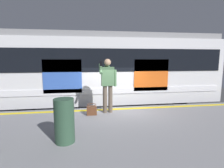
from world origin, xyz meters
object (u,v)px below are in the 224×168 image
at_px(train_carriage, 104,68).
at_px(handbag, 92,110).
at_px(trash_bin, 64,121).
at_px(passenger, 108,81).

bearing_deg(train_carriage, handbag, 76.35).
height_order(handbag, trash_bin, trash_bin).
xyz_separation_m(train_carriage, passenger, (0.19, 2.81, -0.29)).
height_order(train_carriage, passenger, train_carriage).
bearing_deg(passenger, handbag, 19.19).
bearing_deg(handbag, trash_bin, 70.45).
relative_size(handbag, trash_bin, 0.36).
relative_size(train_carriage, handbag, 29.90).
bearing_deg(passenger, trash_bin, 59.22).
height_order(passenger, trash_bin, passenger).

